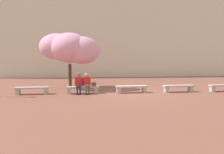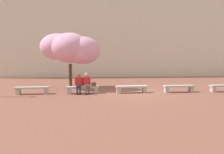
% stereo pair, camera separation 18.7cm
% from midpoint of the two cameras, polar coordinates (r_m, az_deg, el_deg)
% --- Properties ---
extents(ground_plane, '(100.00, 100.00, 0.00)m').
position_cam_midpoint_polar(ground_plane, '(13.98, 5.51, -4.13)').
color(ground_plane, brown).
extents(building_facade, '(28.68, 4.00, 9.04)m').
position_cam_midpoint_polar(building_facade, '(25.25, 1.17, 10.71)').
color(building_facade, beige).
rests_on(building_facade, ground).
extents(stone_bench_west_end, '(2.02, 0.53, 0.45)m').
position_cam_midpoint_polar(stone_bench_west_end, '(14.26, -19.76, -3.00)').
color(stone_bench_west_end, '#ADA89E').
rests_on(stone_bench_west_end, ground).
extents(stone_bench_near_west, '(2.02, 0.53, 0.45)m').
position_cam_midpoint_polar(stone_bench_near_west, '(13.76, -7.27, -3.01)').
color(stone_bench_near_west, '#ADA89E').
rests_on(stone_bench_near_west, ground).
extents(stone_bench_center, '(2.02, 0.53, 0.45)m').
position_cam_midpoint_polar(stone_bench_center, '(13.93, 5.52, -2.88)').
color(stone_bench_center, '#ADA89E').
rests_on(stone_bench_center, ground).
extents(stone_bench_near_east, '(2.02, 0.53, 0.45)m').
position_cam_midpoint_polar(stone_bench_near_east, '(14.76, 17.42, -2.62)').
color(stone_bench_near_east, '#ADA89E').
rests_on(stone_bench_near_east, ground).
extents(person_seated_left, '(0.51, 0.69, 1.29)m').
position_cam_midpoint_polar(person_seated_left, '(13.66, -8.29, -1.44)').
color(person_seated_left, black).
rests_on(person_seated_left, ground).
extents(person_seated_right, '(0.50, 0.72, 1.29)m').
position_cam_midpoint_polar(person_seated_right, '(13.64, -6.25, -1.42)').
color(person_seated_right, black).
rests_on(person_seated_right, ground).
extents(handbag, '(0.30, 0.15, 0.34)m').
position_cam_midpoint_polar(handbag, '(13.70, -4.40, -1.87)').
color(handbag, brown).
rests_on(handbag, stone_bench_near_west).
extents(cherry_tree_main, '(4.26, 3.04, 3.94)m').
position_cam_midpoint_polar(cherry_tree_main, '(15.69, -10.64, 7.40)').
color(cherry_tree_main, '#473323').
rests_on(cherry_tree_main, ground).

